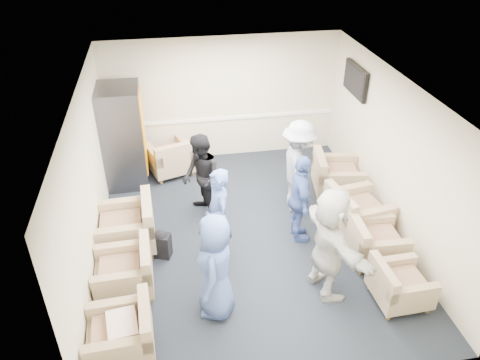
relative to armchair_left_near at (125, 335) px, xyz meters
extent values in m
plane|color=black|center=(2.01, 2.13, -0.33)|extent=(6.00, 6.00, 0.00)
plane|color=silver|center=(2.01, 2.13, 2.37)|extent=(6.00, 6.00, 0.00)
cube|color=beige|center=(2.01, 5.13, 1.02)|extent=(5.00, 0.02, 2.70)
cube|color=beige|center=(2.01, -0.87, 1.02)|extent=(5.00, 0.02, 2.70)
cube|color=beige|center=(-0.49, 2.13, 1.02)|extent=(0.02, 6.00, 2.70)
cube|color=beige|center=(4.51, 2.13, 1.02)|extent=(0.02, 6.00, 2.70)
cube|color=white|center=(2.01, 5.11, 0.57)|extent=(4.98, 0.04, 0.06)
cube|color=black|center=(4.45, 3.93, 1.72)|extent=(0.07, 1.00, 0.58)
cube|color=black|center=(4.41, 3.93, 1.72)|extent=(0.01, 0.92, 0.50)
cube|color=#4D4D54|center=(4.49, 3.93, 1.57)|extent=(0.04, 0.10, 0.25)
cube|color=#9F8766|center=(-0.06, 0.00, -0.08)|extent=(0.87, 0.87, 0.27)
cube|color=#90664F|center=(-0.06, 0.00, 0.11)|extent=(0.60, 0.56, 0.10)
cube|color=#9F8766|center=(0.29, 0.01, 0.25)|extent=(0.18, 0.83, 0.39)
cube|color=#9F8766|center=(-0.05, 1.16, -0.07)|extent=(0.86, 0.86, 0.28)
cube|color=#90664F|center=(-0.05, 1.16, 0.11)|extent=(0.60, 0.56, 0.10)
cube|color=#9F8766|center=(0.29, 1.17, 0.26)|extent=(0.16, 0.84, 0.39)
cube|color=#9F8766|center=(-0.06, 2.18, -0.04)|extent=(0.99, 0.99, 0.31)
cube|color=#90664F|center=(-0.06, 2.18, 0.17)|extent=(0.68, 0.64, 0.11)
cube|color=#9F8766|center=(0.33, 2.20, 0.34)|extent=(0.19, 0.96, 0.45)
cube|color=#9F8766|center=(3.91, 0.25, -0.10)|extent=(0.78, 0.78, 0.25)
cube|color=#90664F|center=(3.91, 0.25, 0.07)|extent=(0.54, 0.50, 0.09)
cube|color=#9F8766|center=(3.60, 0.24, 0.20)|extent=(0.15, 0.76, 0.35)
cube|color=#9F8766|center=(3.94, 1.19, -0.08)|extent=(0.86, 0.86, 0.27)
cube|color=#90664F|center=(3.94, 1.19, 0.11)|extent=(0.59, 0.56, 0.10)
cube|color=#9F8766|center=(3.59, 1.20, 0.25)|extent=(0.17, 0.83, 0.39)
cube|color=#9F8766|center=(3.93, 1.96, -0.05)|extent=(1.06, 1.06, 0.30)
cube|color=#90664F|center=(3.93, 1.96, 0.16)|extent=(0.73, 0.69, 0.11)
cube|color=#9F8766|center=(3.55, 1.90, 0.32)|extent=(0.30, 0.94, 0.43)
cube|color=#9F8766|center=(4.00, 3.19, -0.06)|extent=(1.02, 1.02, 0.29)
cube|color=#90664F|center=(4.00, 3.19, 0.14)|extent=(0.70, 0.67, 0.11)
cube|color=#9F8766|center=(3.64, 3.25, 0.30)|extent=(0.29, 0.91, 0.42)
cube|color=#9F8766|center=(0.79, 4.54, -0.06)|extent=(1.09, 1.09, 0.29)
cube|color=#90664F|center=(0.79, 4.54, 0.13)|extent=(0.72, 0.75, 0.10)
cube|color=#9F8766|center=(0.90, 4.19, 0.28)|extent=(0.87, 0.40, 0.41)
cube|color=#4D4D54|center=(-0.09, 4.35, 0.69)|extent=(0.81, 0.97, 2.04)
cube|color=#EA5204|center=(0.32, 4.35, 0.79)|extent=(0.02, 0.82, 1.63)
cube|color=black|center=(0.32, 4.35, -0.06)|extent=(0.02, 0.48, 0.13)
cube|color=black|center=(0.51, 1.85, -0.12)|extent=(0.35, 0.30, 0.43)
sphere|color=black|center=(0.51, 1.85, 0.08)|extent=(0.21, 0.21, 0.21)
cube|color=white|center=(-0.01, 0.00, 0.18)|extent=(0.43, 0.53, 0.14)
imported|color=#445DA4|center=(1.26, 0.54, 0.49)|extent=(0.71, 0.91, 1.64)
imported|color=#445DA4|center=(1.44, 1.64, 0.50)|extent=(0.49, 0.66, 1.66)
imported|color=black|center=(1.29, 2.86, 0.49)|extent=(0.77, 0.91, 1.64)
imported|color=beige|center=(3.06, 2.80, 0.57)|extent=(0.71, 1.18, 1.79)
imported|color=#445DA4|center=(2.85, 1.93, 0.47)|extent=(0.45, 0.96, 1.60)
imported|color=silver|center=(2.92, 0.66, 0.56)|extent=(0.80, 1.72, 1.78)
camera|label=1|loc=(0.77, -4.22, 4.86)|focal=35.00mm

